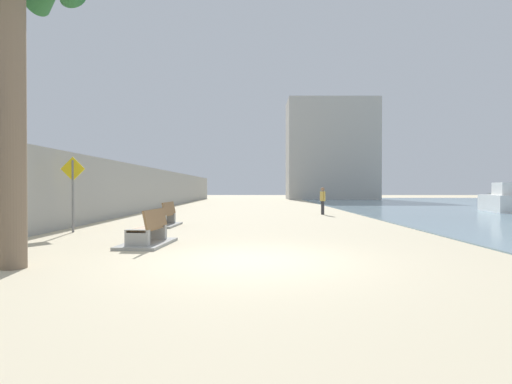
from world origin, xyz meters
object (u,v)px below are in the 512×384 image
palm_tree (11,5)px  person_walking (322,199)px  bench_near (148,236)px  pedestrian_sign (72,185)px  boat_outer (505,200)px  bench_far (163,220)px

palm_tree → person_walking: size_ratio=4.24×
bench_near → person_walking: bearing=61.1°
bench_near → pedestrian_sign: pedestrian_sign is taller
pedestrian_sign → boat_outer: bearing=27.5°
bench_far → person_walking: 10.35m
bench_near → pedestrian_sign: bearing=138.1°
palm_tree → person_walking: palm_tree is taller
bench_far → bench_near: bearing=-81.4°
bench_near → pedestrian_sign: 4.86m
palm_tree → bench_far: size_ratio=3.14×
palm_tree → pedestrian_sign: bearing=105.3°
bench_far → person_walking: bearing=42.5°
pedestrian_sign → bench_near: bearing=-41.9°
bench_far → boat_outer: size_ratio=0.45×
palm_tree → bench_far: (0.95, 8.48, -4.83)m
boat_outer → pedestrian_sign: size_ratio=1.83×
boat_outer → pedestrian_sign: 25.28m
palm_tree → bench_near: size_ratio=3.09×
bench_far → pedestrian_sign: 3.76m
person_walking → pedestrian_sign: bearing=-138.0°
person_walking → boat_outer: size_ratio=0.33×
boat_outer → pedestrian_sign: pedestrian_sign is taller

